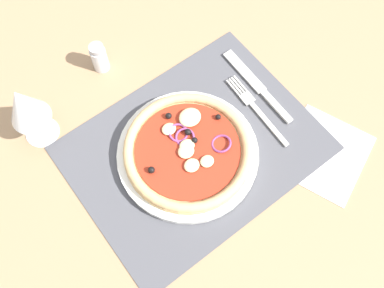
% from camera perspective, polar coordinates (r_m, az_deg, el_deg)
% --- Properties ---
extents(ground_plane, '(1.90, 1.40, 0.02)m').
position_cam_1_polar(ground_plane, '(0.84, 0.33, -0.90)').
color(ground_plane, '#9E7A56').
extents(placemat, '(0.45, 0.34, 0.00)m').
position_cam_1_polar(placemat, '(0.82, 0.33, -0.51)').
color(placemat, '#4C4C51').
rests_on(placemat, ground_plane).
extents(plate, '(0.26, 0.26, 0.01)m').
position_cam_1_polar(plate, '(0.81, -0.55, -1.32)').
color(plate, silver).
rests_on(plate, placemat).
extents(pizza, '(0.23, 0.23, 0.03)m').
position_cam_1_polar(pizza, '(0.79, -0.55, -0.75)').
color(pizza, tan).
rests_on(pizza, plate).
extents(fork, '(0.02, 0.18, 0.00)m').
position_cam_1_polar(fork, '(0.87, 8.13, 4.81)').
color(fork, silver).
rests_on(fork, placemat).
extents(knife, '(0.02, 0.20, 0.01)m').
position_cam_1_polar(knife, '(0.89, 8.43, 7.60)').
color(knife, silver).
rests_on(knife, placemat).
extents(wine_glass, '(0.07, 0.07, 0.15)m').
position_cam_1_polar(wine_glass, '(0.80, -20.98, 4.58)').
color(wine_glass, silver).
rests_on(wine_glass, ground_plane).
extents(napkin, '(0.20, 0.19, 0.00)m').
position_cam_1_polar(napkin, '(0.85, 16.89, -1.19)').
color(napkin, silver).
rests_on(napkin, ground_plane).
extents(pepper_shaker, '(0.03, 0.03, 0.07)m').
position_cam_1_polar(pepper_shaker, '(0.91, -11.98, 10.95)').
color(pepper_shaker, silver).
rests_on(pepper_shaker, ground_plane).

